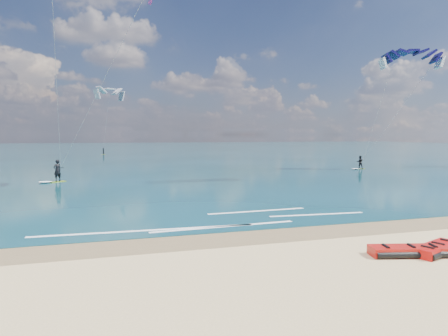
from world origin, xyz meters
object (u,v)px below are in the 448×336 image
(packed_kite_left, at_px, (436,253))
(packed_kite_mid, at_px, (407,256))
(kitesurfer_main, at_px, (77,69))
(kitesurfer_far, at_px, (387,103))

(packed_kite_left, xyz_separation_m, packed_kite_mid, (-1.21, 0.07, 0.00))
(kitesurfer_main, bearing_deg, packed_kite_mid, -103.87)
(packed_kite_left, distance_m, kitesurfer_far, 37.25)
(packed_kite_mid, relative_size, kitesurfer_far, 0.19)
(packed_kite_left, distance_m, packed_kite_mid, 1.21)
(kitesurfer_far, bearing_deg, packed_kite_left, -123.54)
(kitesurfer_far, bearing_deg, kitesurfer_main, -168.12)
(kitesurfer_main, relative_size, kitesurfer_far, 1.21)
(packed_kite_mid, bearing_deg, packed_kite_left, 10.31)
(packed_kite_left, height_order, kitesurfer_main, kitesurfer_main)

